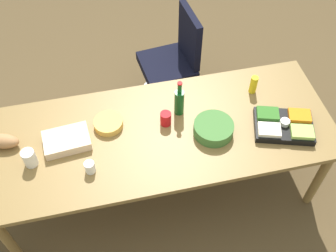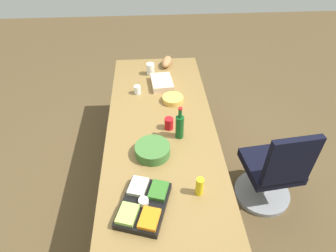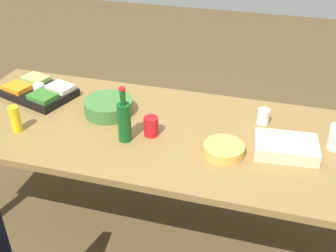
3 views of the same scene
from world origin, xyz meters
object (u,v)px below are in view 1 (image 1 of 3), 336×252
object	(u,v)px
red_solo_cup	(166,119)
paper_cup	(90,167)
salad_bowl	(213,129)
wine_bottle	(179,101)
veggie_tray	(284,125)
conference_table	(160,138)
bread_loaf	(2,141)
mustard_bottle	(254,85)
sheet_cake	(67,140)
office_chair	(172,69)
chip_bowl	(108,123)
mayo_jar	(30,158)

from	to	relation	value
red_solo_cup	paper_cup	distance (m)	0.65
salad_bowl	paper_cup	distance (m)	0.91
wine_bottle	veggie_tray	size ratio (longest dim) A/B	0.64
conference_table	wine_bottle	world-z (taller)	wine_bottle
bread_loaf	paper_cup	distance (m)	0.67
mustard_bottle	bread_loaf	world-z (taller)	mustard_bottle
veggie_tray	sheet_cake	xyz separation A→B (m)	(1.55, -0.20, -0.00)
red_solo_cup	sheet_cake	xyz separation A→B (m)	(0.72, 0.03, -0.02)
conference_table	mustard_bottle	world-z (taller)	mustard_bottle
veggie_tray	office_chair	bearing A→B (deg)	-65.15
mustard_bottle	paper_cup	bearing A→B (deg)	19.18
mustard_bottle	salad_bowl	bearing A→B (deg)	37.80
mustard_bottle	red_solo_cup	bearing A→B (deg)	12.80
mustard_bottle	bread_loaf	size ratio (longest dim) A/B	0.64
wine_bottle	veggie_tray	bearing A→B (deg)	155.94
conference_table	sheet_cake	bearing A→B (deg)	-3.71
sheet_cake	conference_table	bearing A→B (deg)	176.29
chip_bowl	bread_loaf	size ratio (longest dim) A/B	0.89
paper_cup	sheet_cake	distance (m)	0.30
sheet_cake	chip_bowl	bearing A→B (deg)	-162.59
paper_cup	mustard_bottle	bearing A→B (deg)	-160.82
mayo_jar	bread_loaf	size ratio (longest dim) A/B	0.55
salad_bowl	mustard_bottle	xyz separation A→B (m)	(-0.42, -0.32, 0.03)
sheet_cake	mustard_bottle	bearing A→B (deg)	-172.41
conference_table	chip_bowl	xyz separation A→B (m)	(0.36, -0.14, 0.10)
conference_table	bread_loaf	bearing A→B (deg)	-6.37
office_chair	wine_bottle	xyz separation A→B (m)	(0.16, 0.88, 0.52)
conference_table	bread_loaf	xyz separation A→B (m)	(1.10, -0.12, 0.12)
mustard_bottle	veggie_tray	xyz separation A→B (m)	(-0.09, 0.40, -0.04)
veggie_tray	sheet_cake	world-z (taller)	veggie_tray
wine_bottle	mustard_bottle	xyz separation A→B (m)	(-0.61, -0.08, -0.05)
salad_bowl	wine_bottle	world-z (taller)	wine_bottle
chip_bowl	wine_bottle	world-z (taller)	wine_bottle
paper_cup	mayo_jar	bearing A→B (deg)	-20.70
chip_bowl	mustard_bottle	size ratio (longest dim) A/B	1.39
conference_table	salad_bowl	xyz separation A→B (m)	(-0.37, 0.09, 0.11)
bread_loaf	sheet_cake	distance (m)	0.45
conference_table	wine_bottle	distance (m)	0.30
mayo_jar	conference_table	bearing A→B (deg)	-175.30
red_solo_cup	sheet_cake	distance (m)	0.72
salad_bowl	sheet_cake	xyz separation A→B (m)	(1.04, -0.13, -0.01)
paper_cup	sheet_cake	size ratio (longest dim) A/B	0.28
bread_loaf	sheet_cake	size ratio (longest dim) A/B	0.75
office_chair	conference_table	bearing A→B (deg)	72.10
mustard_bottle	paper_cup	size ratio (longest dim) A/B	1.70
mustard_bottle	sheet_cake	xyz separation A→B (m)	(1.46, 0.19, -0.04)
salad_bowl	mustard_bottle	bearing A→B (deg)	-142.20
veggie_tray	sheet_cake	distance (m)	1.56
conference_table	veggie_tray	distance (m)	0.91
wine_bottle	mayo_jar	world-z (taller)	wine_bottle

